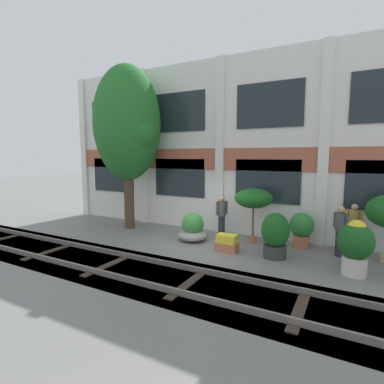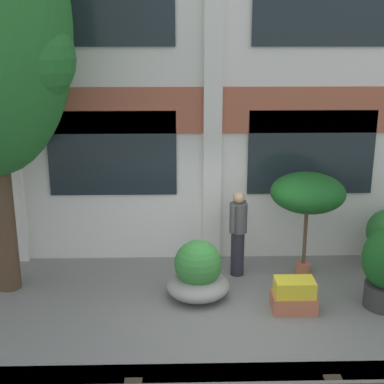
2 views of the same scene
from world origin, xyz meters
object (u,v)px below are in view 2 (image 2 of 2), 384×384
(potted_plant_tall_urn, at_px, (308,194))
(potted_plant_wide_bowl, at_px, (198,274))
(potted_plant_square_trough, at_px, (294,296))
(resident_near_plants, at_px, (238,231))

(potted_plant_tall_urn, bearing_deg, potted_plant_wide_bowl, -157.66)
(potted_plant_square_trough, xyz_separation_m, potted_plant_tall_urn, (0.48, 1.40, 1.38))
(potted_plant_tall_urn, xyz_separation_m, resident_near_plants, (-1.29, 0.05, -0.75))
(potted_plant_wide_bowl, height_order, resident_near_plants, resident_near_plants)
(potted_plant_square_trough, xyz_separation_m, potted_plant_wide_bowl, (-1.61, 0.54, 0.17))
(potted_plant_square_trough, height_order, resident_near_plants, resident_near_plants)
(potted_plant_tall_urn, distance_m, resident_near_plants, 1.49)
(potted_plant_tall_urn, height_order, resident_near_plants, potted_plant_tall_urn)
(resident_near_plants, bearing_deg, potted_plant_tall_urn, 31.37)
(potted_plant_square_trough, distance_m, potted_plant_tall_urn, 2.02)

